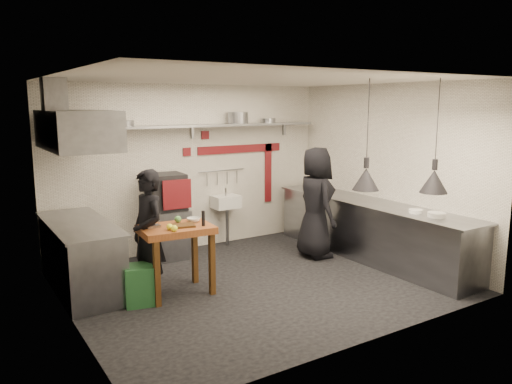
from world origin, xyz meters
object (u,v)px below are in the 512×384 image
oven_stand (169,234)px  chef_right (316,203)px  prep_table (177,260)px  green_bin (139,285)px  combi_oven (166,192)px  chef_left (148,233)px

oven_stand → chef_right: 2.44m
prep_table → green_bin: bearing=-169.1°
oven_stand → combi_oven: 0.69m
oven_stand → chef_right: (2.07, -1.20, 0.50)m
chef_right → green_bin: bearing=107.8°
prep_table → chef_left: size_ratio=0.55×
green_bin → chef_left: bearing=44.8°
chef_left → chef_right: chef_right is taller
oven_stand → chef_right: bearing=-26.9°
oven_stand → chef_left: 1.64m
chef_left → oven_stand: bearing=143.1°
chef_right → prep_table: bearing=107.9°
oven_stand → prep_table: 1.60m
prep_table → chef_left: chef_left is taller
green_bin → oven_stand: bearing=56.2°
chef_left → chef_right: size_ratio=0.92×
oven_stand → chef_right: size_ratio=0.44×
combi_oven → chef_left: chef_left is taller
green_bin → chef_left: chef_left is taller
green_bin → chef_right: chef_right is taller
oven_stand → prep_table: prep_table is taller
chef_right → oven_stand: bearing=70.8°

